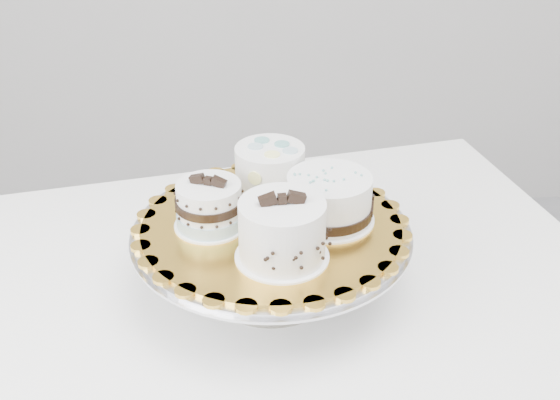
{
  "coord_description": "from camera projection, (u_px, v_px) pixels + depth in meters",
  "views": [
    {
      "loc": [
        -0.02,
        -0.57,
        1.38
      ],
      "look_at": [
        0.04,
        0.25,
        0.9
      ],
      "focal_mm": 45.0,
      "sensor_mm": 36.0,
      "label": 1
    }
  ],
  "objects": [
    {
      "name": "table",
      "position": [
        236.0,
        333.0,
        1.08
      ],
      "size": [
        1.27,
        0.97,
        0.75
      ],
      "rotation": [
        0.0,
        0.0,
        0.19
      ],
      "color": "white",
      "rests_on": "floor"
    },
    {
      "name": "cake_stand",
      "position": [
        271.0,
        247.0,
        1.0
      ],
      "size": [
        0.39,
        0.39,
        0.11
      ],
      "color": "gray",
      "rests_on": "table"
    },
    {
      "name": "cake_board",
      "position": [
        271.0,
        225.0,
        0.98
      ],
      "size": [
        0.41,
        0.41,
        0.01
      ],
      "primitive_type": "cylinder",
      "rotation": [
        0.0,
        0.0,
        -0.13
      ],
      "color": "gold",
      "rests_on": "cake_stand"
    },
    {
      "name": "cake_swirl",
      "position": [
        282.0,
        232.0,
        0.89
      ],
      "size": [
        0.12,
        0.12,
        0.1
      ],
      "rotation": [
        0.0,
        0.0,
        0.09
      ],
      "color": "white",
      "rests_on": "cake_board"
    },
    {
      "name": "cake_banded",
      "position": [
        210.0,
        207.0,
        0.96
      ],
      "size": [
        0.12,
        0.12,
        0.08
      ],
      "rotation": [
        0.0,
        0.0,
        -0.38
      ],
      "color": "white",
      "rests_on": "cake_board"
    },
    {
      "name": "cake_dots",
      "position": [
        270.0,
        170.0,
        1.03
      ],
      "size": [
        0.12,
        0.12,
        0.08
      ],
      "rotation": [
        0.0,
        0.0,
        -0.16
      ],
      "color": "white",
      "rests_on": "cake_board"
    },
    {
      "name": "cake_ribbon",
      "position": [
        330.0,
        200.0,
        0.97
      ],
      "size": [
        0.14,
        0.14,
        0.07
      ],
      "rotation": [
        0.0,
        0.0,
        -0.22
      ],
      "color": "white",
      "rests_on": "cake_board"
    }
  ]
}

